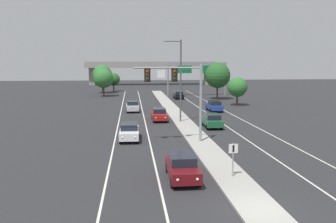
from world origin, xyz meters
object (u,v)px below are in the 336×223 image
Objects in this scene: car_oncoming_red at (159,114)px; car_receding_black at (178,95)px; car_receding_green at (212,120)px; car_oncoming_white at (129,131)px; car_receding_blue at (214,106)px; tree_far_right_b at (237,87)px; overhead_signal_mast at (180,86)px; tree_far_left_a at (114,79)px; street_lamp_median at (179,76)px; tree_far_left_b at (103,78)px; tree_far_right_a at (218,75)px; car_oncoming_silver at (132,106)px; median_sign_post at (233,155)px; tree_far_left_c at (102,75)px; highway_sign_gantry at (197,68)px; car_oncoming_darkred at (182,166)px.

car_receding_black is (6.09, 26.50, 0.00)m from car_oncoming_red.
car_receding_green is at bearing -42.90° from car_oncoming_red.
car_oncoming_white and car_receding_blue have the same top height.
overhead_signal_mast is at bearing -117.10° from tree_far_right_b.
tree_far_left_a is (-17.17, 38.48, 2.28)m from car_receding_blue.
tree_far_right_b reaches higher than tree_far_left_a.
street_lamp_median reaches higher than car_receding_black.
street_lamp_median is at bearing 82.71° from overhead_signal_mast.
car_oncoming_red is 1.00× the size of car_receding_green.
tree_far_left_b reaches higher than tree_far_left_a.
car_receding_black is 24.40m from tree_far_left_a.
car_oncoming_white is 0.61× the size of tree_far_right_a.
car_oncoming_white is 1.01× the size of car_receding_black.
car_oncoming_silver is at bearing -75.63° from tree_far_left_b.
car_receding_blue is 0.61× the size of tree_far_right_a.
median_sign_post is 21.58m from street_lamp_median.
tree_far_left_c is at bearing 96.19° from tree_far_left_b.
tree_far_right_a is at bearing -70.95° from highway_sign_gantry.
car_receding_green is 21.63m from tree_far_right_b.
car_oncoming_darkred is 1.00× the size of car_receding_blue.
car_oncoming_red is at bearing -68.76° from car_oncoming_silver.
overhead_signal_mast is at bearing -97.29° from street_lamp_median.
street_lamp_median is at bearing -77.81° from tree_far_left_a.
median_sign_post reaches higher than car_oncoming_red.
tree_far_left_b is at bearing 104.37° from car_oncoming_silver.
tree_far_left_c is at bearing 99.05° from car_oncoming_darkred.
overhead_signal_mast is at bearing -109.01° from tree_far_right_a.
tree_far_right_b reaches higher than car_oncoming_white.
highway_sign_gantry is (11.36, 54.95, 5.34)m from car_oncoming_darkred.
street_lamp_median reaches higher than tree_far_left_b.
tree_far_left_c is 8.46m from tree_far_left_b.
car_receding_green is at bearing 81.18° from median_sign_post.
overhead_signal_mast is 59.67m from tree_far_left_a.
car_receding_green is at bearing -105.16° from tree_far_right_a.
median_sign_post is at bearing -5.78° from car_oncoming_darkred.
tree_far_left_c is (-10.46, 41.15, 3.62)m from car_oncoming_red.
tree_far_right_b is (15.00, 36.82, 2.39)m from car_oncoming_darkred.
tree_far_left_a is (-7.76, 68.81, 2.28)m from car_oncoming_darkred.
tree_far_right_a is at bearing 77.16° from median_sign_post.
tree_far_left_c is 1.11× the size of tree_far_left_b.
tree_far_right_a is at bearing 73.40° from car_oncoming_darkred.
tree_far_left_a reaches higher than car_oncoming_red.
tree_far_left_a is at bearing 102.19° from street_lamp_median.
tree_far_right_a is (17.14, 15.83, 4.00)m from car_oncoming_silver.
car_oncoming_white is at bearing -123.87° from street_lamp_median.
overhead_signal_mast is 1.46× the size of tree_far_right_b.
tree_far_left_c is (-11.36, 53.87, -0.85)m from overhead_signal_mast.
median_sign_post reaches higher than car_oncoming_silver.
car_receding_black is at bearing 61.87° from car_oncoming_silver.
street_lamp_median is 2.23× the size of car_receding_green.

